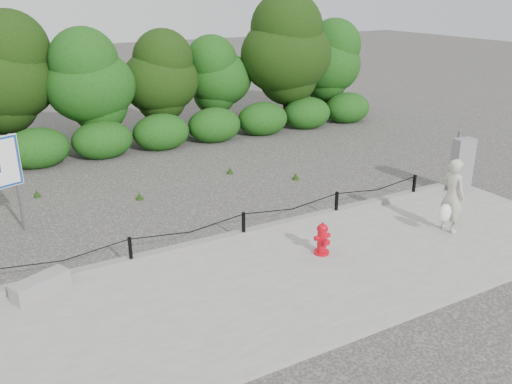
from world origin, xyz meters
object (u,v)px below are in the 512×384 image
at_px(pedestrian, 452,196).
at_px(concrete_block, 41,286).
at_px(fire_hydrant, 322,239).
at_px(utility_cabinet, 461,165).

distance_m(pedestrian, concrete_block, 8.57).
xyz_separation_m(fire_hydrant, pedestrian, (3.12, -0.47, 0.49)).
bearing_deg(fire_hydrant, concrete_block, 167.90).
relative_size(fire_hydrant, concrete_block, 0.68).
distance_m(concrete_block, utility_cabinet, 10.63).
relative_size(concrete_block, utility_cabinet, 0.64).
relative_size(pedestrian, concrete_block, 1.65).
bearing_deg(concrete_block, pedestrian, -11.24).
height_order(fire_hydrant, pedestrian, pedestrian).
distance_m(fire_hydrant, utility_cabinet, 5.51).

